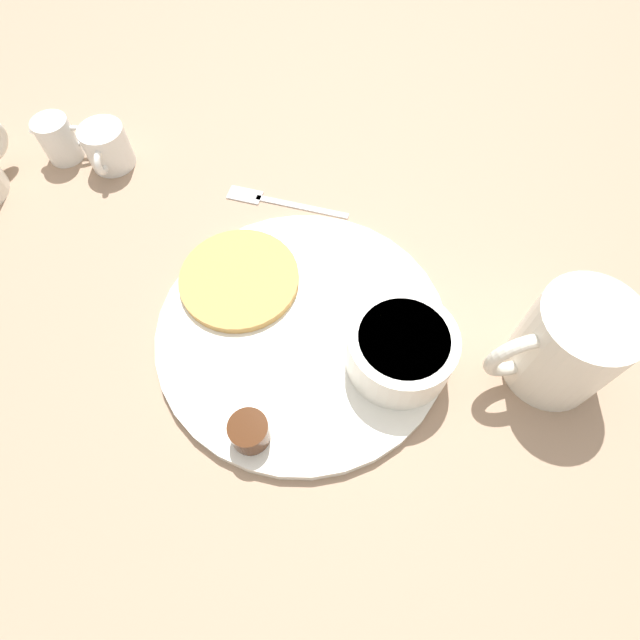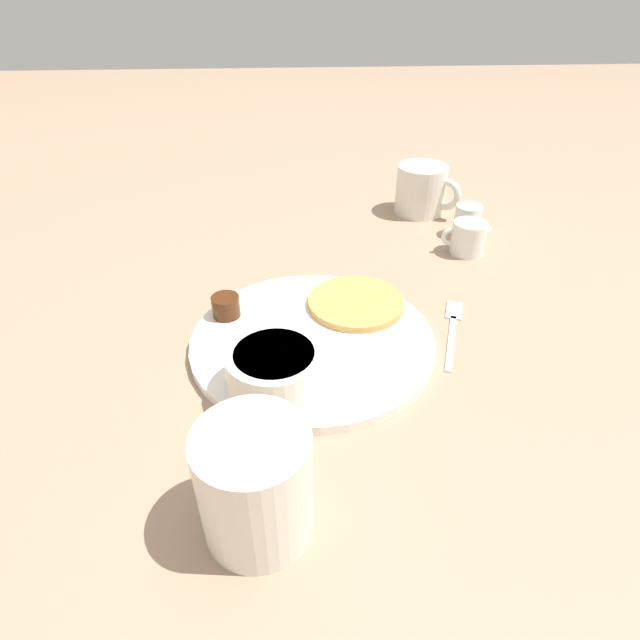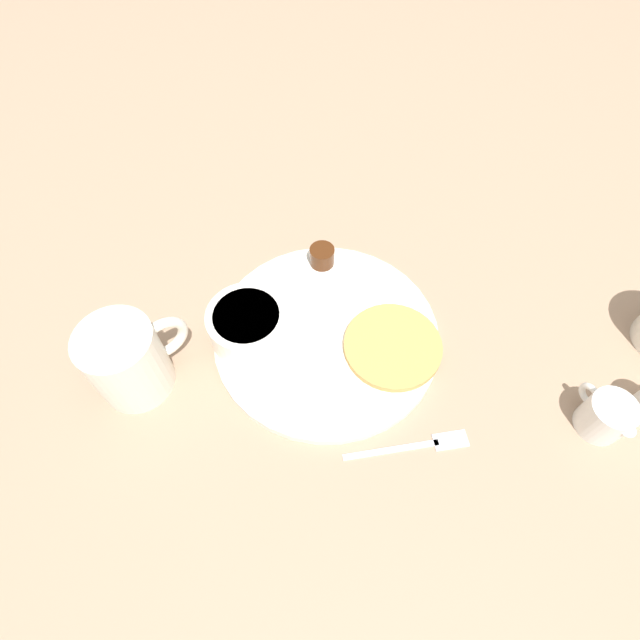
{
  "view_description": "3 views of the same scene",
  "coord_description": "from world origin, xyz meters",
  "px_view_note": "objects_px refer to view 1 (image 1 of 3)",
  "views": [
    {
      "loc": [
        -0.23,
        0.0,
        0.44
      ],
      "look_at": [
        -0.0,
        -0.02,
        0.03
      ],
      "focal_mm": 28.0,
      "sensor_mm": 36.0,
      "label": 1
    },
    {
      "loc": [
        -0.02,
        -0.46,
        0.36
      ],
      "look_at": [
        0.01,
        0.01,
        0.02
      ],
      "focal_mm": 28.0,
      "sensor_mm": 36.0,
      "label": 2
    },
    {
      "loc": [
        0.29,
        -0.17,
        0.55
      ],
      "look_at": [
        -0.0,
        -0.01,
        0.04
      ],
      "focal_mm": 28.0,
      "sensor_mm": 36.0,
      "label": 3
    }
  ],
  "objects_px": {
    "creamer_pitcher_near": "(107,147)",
    "creamer_pitcher_far": "(59,139)",
    "coffee_mug": "(566,346)",
    "bowl": "(401,349)",
    "fork": "(273,200)",
    "plate": "(303,331)"
  },
  "relations": [
    {
      "from": "creamer_pitcher_near",
      "to": "creamer_pitcher_far",
      "type": "xyz_separation_m",
      "value": [
        0.02,
        0.06,
        0.0
      ]
    },
    {
      "from": "creamer_pitcher_far",
      "to": "coffee_mug",
      "type": "bearing_deg",
      "value": -122.86
    },
    {
      "from": "bowl",
      "to": "fork",
      "type": "distance_m",
      "value": 0.25
    },
    {
      "from": "creamer_pitcher_far",
      "to": "bowl",
      "type": "bearing_deg",
      "value": -130.68
    },
    {
      "from": "plate",
      "to": "fork",
      "type": "relative_size",
      "value": 2.03
    },
    {
      "from": "creamer_pitcher_near",
      "to": "fork",
      "type": "relative_size",
      "value": 0.53
    },
    {
      "from": "creamer_pitcher_near",
      "to": "fork",
      "type": "xyz_separation_m",
      "value": [
        -0.08,
        -0.19,
        -0.02
      ]
    },
    {
      "from": "bowl",
      "to": "fork",
      "type": "xyz_separation_m",
      "value": [
        0.22,
        0.11,
        -0.04
      ]
    },
    {
      "from": "coffee_mug",
      "to": "creamer_pitcher_far",
      "type": "height_order",
      "value": "coffee_mug"
    },
    {
      "from": "coffee_mug",
      "to": "creamer_pitcher_near",
      "type": "distance_m",
      "value": 0.54
    },
    {
      "from": "creamer_pitcher_far",
      "to": "plate",
      "type": "bearing_deg",
      "value": -134.32
    },
    {
      "from": "plate",
      "to": "creamer_pitcher_near",
      "type": "bearing_deg",
      "value": 40.63
    },
    {
      "from": "plate",
      "to": "creamer_pitcher_near",
      "type": "xyz_separation_m",
      "value": [
        0.25,
        0.22,
        0.02
      ]
    },
    {
      "from": "coffee_mug",
      "to": "creamer_pitcher_far",
      "type": "xyz_separation_m",
      "value": [
        0.32,
        0.5,
        -0.02
      ]
    },
    {
      "from": "plate",
      "to": "bowl",
      "type": "height_order",
      "value": "bowl"
    },
    {
      "from": "bowl",
      "to": "creamer_pitcher_near",
      "type": "distance_m",
      "value": 0.42
    },
    {
      "from": "creamer_pitcher_far",
      "to": "fork",
      "type": "height_order",
      "value": "creamer_pitcher_far"
    },
    {
      "from": "fork",
      "to": "coffee_mug",
      "type": "bearing_deg",
      "value": -132.62
    },
    {
      "from": "fork",
      "to": "bowl",
      "type": "bearing_deg",
      "value": -152.99
    },
    {
      "from": "plate",
      "to": "creamer_pitcher_far",
      "type": "distance_m",
      "value": 0.38
    },
    {
      "from": "plate",
      "to": "bowl",
      "type": "relative_size",
      "value": 2.92
    },
    {
      "from": "bowl",
      "to": "creamer_pitcher_far",
      "type": "bearing_deg",
      "value": 49.32
    }
  ]
}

